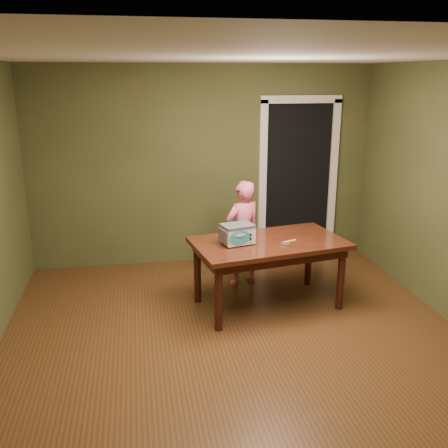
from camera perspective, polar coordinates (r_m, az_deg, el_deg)
name	(u,v)px	position (r m, az deg, el deg)	size (l,w,h in m)	color
floor	(242,354)	(4.72, 2.07, -14.63)	(5.00, 5.00, 0.00)	#543618
room_shell	(244,170)	(4.10, 2.32, 6.19)	(4.52, 5.02, 2.61)	#50532C
doorway	(291,177)	(7.20, 7.66, 5.33)	(1.10, 0.66, 2.25)	black
dining_table	(269,250)	(5.39, 5.13, -2.93)	(1.73, 1.17, 0.75)	#37150C
toy_oven	(237,233)	(5.21, 1.54, -1.08)	(0.39, 0.31, 0.21)	#4C4F54
baking_pan	(285,244)	(5.23, 7.04, -2.31)	(0.10, 0.10, 0.02)	silver
spatula	(289,241)	(5.36, 7.46, -1.96)	(0.18, 0.03, 0.01)	#E9BB65
child	(243,233)	(5.95, 2.16, -1.08)	(0.47, 0.31, 1.28)	#E75F84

